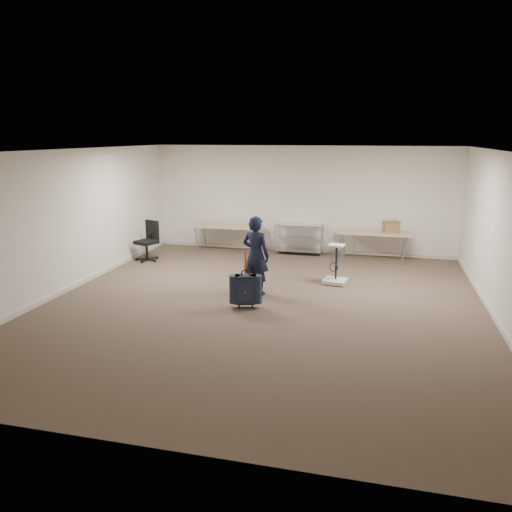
# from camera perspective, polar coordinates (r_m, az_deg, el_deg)

# --- Properties ---
(ground) EXTENTS (9.00, 9.00, 0.00)m
(ground) POSITION_cam_1_polar(r_m,az_deg,el_deg) (9.28, 0.78, -5.60)
(ground) COLOR #4D3E2F
(ground) RESTS_ON ground
(room_shell) EXTENTS (8.00, 9.00, 9.00)m
(room_shell) POSITION_cam_1_polar(r_m,az_deg,el_deg) (10.55, 2.49, -2.94)
(room_shell) COLOR silver
(room_shell) RESTS_ON ground
(folding_table_left) EXTENTS (1.80, 0.75, 0.73)m
(folding_table_left) POSITION_cam_1_polar(r_m,az_deg,el_deg) (13.29, -3.32, 3.30)
(folding_table_left) COLOR tan
(folding_table_left) RESTS_ON ground
(folding_table_right) EXTENTS (1.80, 0.75, 0.73)m
(folding_table_right) POSITION_cam_1_polar(r_m,az_deg,el_deg) (12.71, 13.30, 2.48)
(folding_table_right) COLOR tan
(folding_table_right) RESTS_ON ground
(wire_shelf) EXTENTS (1.22, 0.47, 0.80)m
(wire_shelf) POSITION_cam_1_polar(r_m,az_deg,el_deg) (13.15, 4.96, 2.11)
(wire_shelf) COLOR silver
(wire_shelf) RESTS_ON ground
(person) EXTENTS (0.64, 0.50, 1.56)m
(person) POSITION_cam_1_polar(r_m,az_deg,el_deg) (9.73, -0.03, 0.09)
(person) COLOR black
(person) RESTS_ON ground
(suitcase) EXTENTS (0.42, 0.31, 1.03)m
(suitcase) POSITION_cam_1_polar(r_m,az_deg,el_deg) (9.01, -1.20, -3.84)
(suitcase) COLOR #151B31
(suitcase) RESTS_ON ground
(office_chair) EXTENTS (0.60, 0.61, 0.99)m
(office_chair) POSITION_cam_1_polar(r_m,az_deg,el_deg) (12.75, -12.24, 0.84)
(office_chair) COLOR black
(office_chair) RESTS_ON ground
(equipment_cart) EXTENTS (0.53, 0.53, 0.85)m
(equipment_cart) POSITION_cam_1_polar(r_m,az_deg,el_deg) (10.65, 9.05, -1.97)
(equipment_cart) COLOR beige
(equipment_cart) RESTS_ON ground
(cardboard_box) EXTENTS (0.44, 0.38, 0.27)m
(cardboard_box) POSITION_cam_1_polar(r_m,az_deg,el_deg) (12.72, 15.19, 3.25)
(cardboard_box) COLOR #A36D4C
(cardboard_box) RESTS_ON folding_table_right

